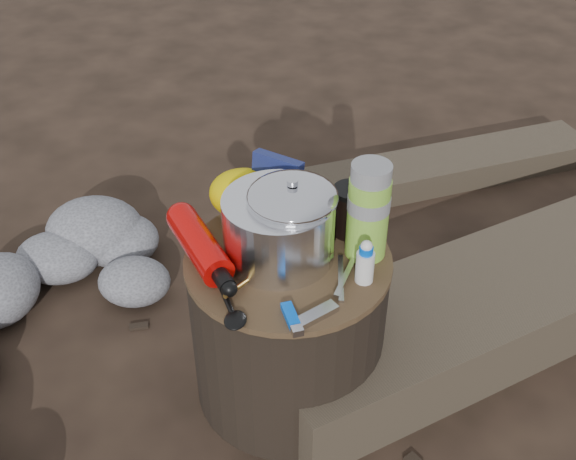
# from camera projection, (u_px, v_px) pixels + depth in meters

# --- Properties ---
(ground) EXTENTS (60.00, 60.00, 0.00)m
(ground) POSITION_uv_depth(u_px,v_px,m) (288.00, 384.00, 1.73)
(ground) COLOR black
(ground) RESTS_ON ground
(stump) EXTENTS (0.44, 0.44, 0.41)m
(stump) POSITION_uv_depth(u_px,v_px,m) (288.00, 326.00, 1.61)
(stump) COLOR black
(stump) RESTS_ON ground
(rock_ring) EXTENTS (0.44, 0.97, 0.19)m
(rock_ring) POSITION_uv_depth(u_px,v_px,m) (39.00, 333.00, 1.74)
(rock_ring) COLOR slate
(rock_ring) RESTS_ON ground
(log_small) EXTENTS (1.04, 0.66, 0.09)m
(log_small) POSITION_uv_depth(u_px,v_px,m) (447.00, 168.00, 2.45)
(log_small) COLOR #3F3528
(log_small) RESTS_ON ground
(foil_windscreen) EXTENTS (0.23, 0.23, 0.14)m
(foil_windscreen) POSITION_uv_depth(u_px,v_px,m) (279.00, 228.00, 1.46)
(foil_windscreen) COLOR silver
(foil_windscreen) RESTS_ON stump
(camping_pot) EXTENTS (0.18, 0.18, 0.18)m
(camping_pot) POSITION_uv_depth(u_px,v_px,m) (292.00, 221.00, 1.44)
(camping_pot) COLOR silver
(camping_pot) RESTS_ON stump
(fuel_bottle) EXTENTS (0.22, 0.27, 0.07)m
(fuel_bottle) POSITION_uv_depth(u_px,v_px,m) (200.00, 244.00, 1.47)
(fuel_bottle) COLOR #C40906
(fuel_bottle) RESTS_ON stump
(thermos) EXTENTS (0.09, 0.09, 0.22)m
(thermos) POSITION_uv_depth(u_px,v_px,m) (368.00, 211.00, 1.44)
(thermos) COLOR #7CB835
(thermos) RESTS_ON stump
(travel_mug) EXTENTS (0.08, 0.08, 0.11)m
(travel_mug) POSITION_uv_depth(u_px,v_px,m) (350.00, 211.00, 1.53)
(travel_mug) COLOR black
(travel_mug) RESTS_ON stump
(stuff_sack) EXTENTS (0.16, 0.13, 0.11)m
(stuff_sack) POSITION_uv_depth(u_px,v_px,m) (245.00, 194.00, 1.58)
(stuff_sack) COLOR #D8BD00
(stuff_sack) RESTS_ON stump
(food_pouch) EXTENTS (0.12, 0.07, 0.15)m
(food_pouch) POSITION_uv_depth(u_px,v_px,m) (276.00, 187.00, 1.57)
(food_pouch) COLOR navy
(food_pouch) RESTS_ON stump
(lighter) EXTENTS (0.06, 0.09, 0.02)m
(lighter) POSITION_uv_depth(u_px,v_px,m) (291.00, 315.00, 1.34)
(lighter) COLOR blue
(lighter) RESTS_ON stump
(multitool) EXTENTS (0.09, 0.08, 0.01)m
(multitool) POSITION_uv_depth(u_px,v_px,m) (316.00, 315.00, 1.34)
(multitool) COLOR #B8B8BD
(multitool) RESTS_ON stump
(pot_grabber) EXTENTS (0.05, 0.14, 0.01)m
(pot_grabber) POSITION_uv_depth(u_px,v_px,m) (341.00, 277.00, 1.43)
(pot_grabber) COLOR #B8B8BD
(pot_grabber) RESTS_ON stump
(spork) EXTENTS (0.11, 0.17, 0.01)m
(spork) POSITION_uv_depth(u_px,v_px,m) (224.00, 294.00, 1.39)
(spork) COLOR black
(spork) RESTS_ON stump
(squeeze_bottle) EXTENTS (0.04, 0.04, 0.09)m
(squeeze_bottle) POSITION_uv_depth(u_px,v_px,m) (365.00, 263.00, 1.41)
(squeeze_bottle) COLOR silver
(squeeze_bottle) RESTS_ON stump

